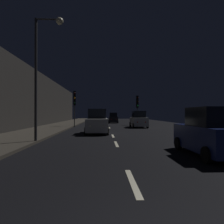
% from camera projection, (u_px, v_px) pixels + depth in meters
% --- Properties ---
extents(ground, '(26.13, 84.00, 0.02)m').
position_uv_depth(ground, '(109.00, 127.00, 26.69)').
color(ground, black).
extents(sidewalk_left, '(4.40, 84.00, 0.15)m').
position_uv_depth(sidewalk_left, '(56.00, 127.00, 26.40)').
color(sidewalk_left, '#38332B').
rests_on(sidewalk_left, ground).
extents(building_facade_left, '(0.80, 63.00, 7.20)m').
position_uv_depth(building_facade_left, '(26.00, 97.00, 22.82)').
color(building_facade_left, '#2D2B28').
rests_on(building_facade_left, ground).
extents(lane_centerline, '(0.16, 22.03, 0.01)m').
position_uv_depth(lane_centerline, '(114.00, 138.00, 14.47)').
color(lane_centerline, beige).
rests_on(lane_centerline, ground).
extents(traffic_light_far_right, '(0.36, 0.48, 4.57)m').
position_uv_depth(traffic_light_far_right, '(137.00, 104.00, 31.67)').
color(traffic_light_far_right, '#38383A').
rests_on(traffic_light_far_right, ground).
extents(traffic_light_far_left, '(0.37, 0.48, 4.74)m').
position_uv_depth(traffic_light_far_left, '(74.00, 101.00, 26.73)').
color(traffic_light_far_left, '#38383A').
rests_on(traffic_light_far_left, ground).
extents(streetlamp_overhead, '(1.70, 0.44, 7.53)m').
position_uv_depth(streetlamp_overhead, '(43.00, 60.00, 12.05)').
color(streetlamp_overhead, '#2D2D30').
rests_on(streetlamp_overhead, ground).
extents(car_approaching_headlights, '(1.99, 4.31, 2.17)m').
position_uv_depth(car_approaching_headlights, '(97.00, 122.00, 18.06)').
color(car_approaching_headlights, silver).
rests_on(car_approaching_headlights, ground).
extents(car_parked_right_far, '(1.92, 4.16, 2.09)m').
position_uv_depth(car_parked_right_far, '(139.00, 120.00, 25.94)').
color(car_parked_right_far, silver).
rests_on(car_parked_right_far, ground).
extents(car_distant_taillights, '(1.78, 3.85, 1.94)m').
position_uv_depth(car_distant_taillights, '(113.00, 118.00, 38.23)').
color(car_distant_taillights, black).
rests_on(car_distant_taillights, ground).
extents(car_parked_right_near, '(1.87, 4.05, 2.04)m').
position_uv_depth(car_parked_right_near, '(210.00, 133.00, 8.57)').
color(car_parked_right_near, '#141E51').
rests_on(car_parked_right_near, ground).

